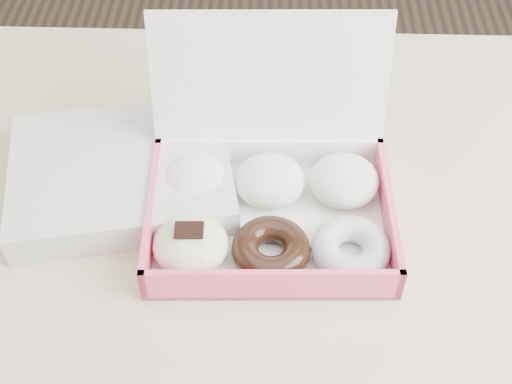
{
  "coord_description": "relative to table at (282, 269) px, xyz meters",
  "views": [
    {
      "loc": [
        -0.02,
        -0.54,
        1.4
      ],
      "look_at": [
        -0.03,
        0.02,
        0.79
      ],
      "focal_mm": 50.0,
      "sensor_mm": 36.0,
      "label": 1
    }
  ],
  "objects": [
    {
      "name": "donut_box",
      "position": [
        -0.02,
        0.02,
        0.11
      ],
      "size": [
        0.29,
        0.26,
        0.2
      ],
      "rotation": [
        0.0,
        0.0,
        0.03
      ],
      "color": "white",
      "rests_on": "table"
    },
    {
      "name": "table",
      "position": [
        0.0,
        0.0,
        0.0
      ],
      "size": [
        1.2,
        0.8,
        0.75
      ],
      "color": "tan",
      "rests_on": "ground"
    },
    {
      "name": "newspapers",
      "position": [
        -0.2,
        0.06,
        0.1
      ],
      "size": [
        0.3,
        0.26,
        0.04
      ],
      "primitive_type": "cube",
      "rotation": [
        0.0,
        0.0,
        0.19
      ],
      "color": "white",
      "rests_on": "table"
    }
  ]
}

